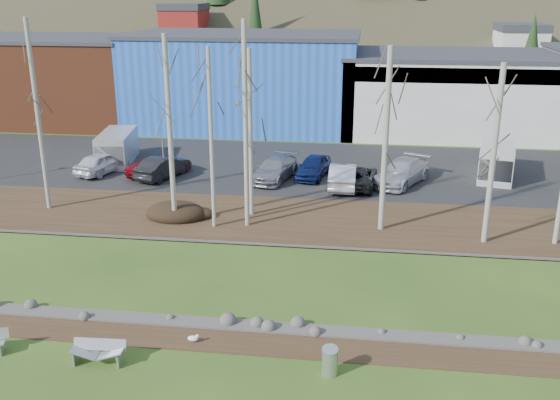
# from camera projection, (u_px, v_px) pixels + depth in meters

# --- Properties ---
(ground) EXTENTS (200.00, 200.00, 0.00)m
(ground) POSITION_uv_depth(u_px,v_px,m) (209.00, 373.00, 20.61)
(ground) COLOR #2E4D19
(ground) RESTS_ON ground
(dirt_strip) EXTENTS (80.00, 1.80, 0.03)m
(dirt_strip) POSITION_uv_depth(u_px,v_px,m) (223.00, 339.00, 22.58)
(dirt_strip) COLOR #382616
(dirt_strip) RESTS_ON ground
(near_bank_rocks) EXTENTS (80.00, 0.80, 0.50)m
(near_bank_rocks) POSITION_uv_depth(u_px,v_px,m) (229.00, 326.00, 23.52)
(near_bank_rocks) COLOR #47423D
(near_bank_rocks) RESTS_ON ground
(river) EXTENTS (80.00, 8.00, 0.90)m
(river) POSITION_uv_depth(u_px,v_px,m) (248.00, 278.00, 27.37)
(river) COLOR black
(river) RESTS_ON ground
(far_bank_rocks) EXTENTS (80.00, 0.80, 0.46)m
(far_bank_rocks) POSITION_uv_depth(u_px,v_px,m) (263.00, 242.00, 31.21)
(far_bank_rocks) COLOR #47423D
(far_bank_rocks) RESTS_ON ground
(far_bank) EXTENTS (80.00, 7.00, 0.15)m
(far_bank) POSITION_uv_depth(u_px,v_px,m) (272.00, 219.00, 34.19)
(far_bank) COLOR #382616
(far_bank) RESTS_ON ground
(parking_lot) EXTENTS (80.00, 14.00, 0.14)m
(parking_lot) POSITION_uv_depth(u_px,v_px,m) (293.00, 167.00, 44.04)
(parking_lot) COLOR black
(parking_lot) RESTS_ON ground
(building_brick) EXTENTS (16.32, 12.24, 7.80)m
(building_brick) POSITION_uv_depth(u_px,v_px,m) (58.00, 79.00, 58.92)
(building_brick) COLOR brown
(building_brick) RESTS_ON ground
(building_blue) EXTENTS (20.40, 12.24, 8.30)m
(building_blue) POSITION_uv_depth(u_px,v_px,m) (245.00, 80.00, 56.60)
(building_blue) COLOR blue
(building_blue) RESTS_ON ground
(building_white) EXTENTS (18.36, 12.24, 6.80)m
(building_white) POSITION_uv_depth(u_px,v_px,m) (447.00, 92.00, 54.58)
(building_white) COLOR beige
(building_white) RESTS_ON ground
(bench_damaged) EXTENTS (1.84, 0.69, 0.81)m
(bench_damaged) POSITION_uv_depth(u_px,v_px,m) (98.00, 352.00, 21.10)
(bench_damaged) COLOR #B8BABD
(bench_damaged) RESTS_ON ground
(litter_bin) EXTENTS (0.56, 0.56, 0.90)m
(litter_bin) POSITION_uv_depth(u_px,v_px,m) (330.00, 362.00, 20.44)
(litter_bin) COLOR #B8BABD
(litter_bin) RESTS_ON ground
(seagull) EXTENTS (0.46, 0.22, 0.33)m
(seagull) POSITION_uv_depth(u_px,v_px,m) (193.00, 338.00, 22.33)
(seagull) COLOR gold
(seagull) RESTS_ON ground
(dirt_mound) EXTENTS (3.32, 2.34, 0.65)m
(dirt_mound) POSITION_uv_depth(u_px,v_px,m) (176.00, 212.00, 34.07)
(dirt_mound) COLOR black
(dirt_mound) RESTS_ON far_bank
(birch_0) EXTENTS (0.24, 0.24, 10.52)m
(birch_0) POSITION_uv_depth(u_px,v_px,m) (38.00, 117.00, 34.00)
(birch_0) COLOR #A29C93
(birch_0) RESTS_ON far_bank
(birch_1) EXTENTS (0.27, 0.27, 9.84)m
(birch_1) POSITION_uv_depth(u_px,v_px,m) (170.00, 132.00, 31.90)
(birch_1) COLOR #A29C93
(birch_1) RESTS_ON far_bank
(birch_2) EXTENTS (0.21, 0.21, 9.29)m
(birch_2) POSITION_uv_depth(u_px,v_px,m) (211.00, 140.00, 31.46)
(birch_2) COLOR #A29C93
(birch_2) RESTS_ON far_bank
(birch_3) EXTENTS (0.25, 0.25, 10.54)m
(birch_3) POSITION_uv_depth(u_px,v_px,m) (246.00, 127.00, 31.41)
(birch_3) COLOR #A29C93
(birch_3) RESTS_ON far_bank
(birch_4) EXTENTS (0.23, 0.23, 9.04)m
(birch_4) POSITION_uv_depth(u_px,v_px,m) (250.00, 134.00, 33.23)
(birch_4) COLOR #A29C93
(birch_4) RESTS_ON far_bank
(birch_5) EXTENTS (0.29, 0.29, 9.35)m
(birch_5) POSITION_uv_depth(u_px,v_px,m) (386.00, 141.00, 31.06)
(birch_5) COLOR #A29C93
(birch_5) RESTS_ON far_bank
(birch_6) EXTENTS (0.27, 0.27, 8.75)m
(birch_6) POSITION_uv_depth(u_px,v_px,m) (493.00, 156.00, 29.54)
(birch_6) COLOR #A29C93
(birch_6) RESTS_ON far_bank
(car_0) EXTENTS (2.94, 4.60, 1.46)m
(car_0) POSITION_uv_depth(u_px,v_px,m) (102.00, 163.00, 42.16)
(car_0) COLOR white
(car_0) RESTS_ON parking_lot
(car_1) EXTENTS (2.89, 4.63, 1.44)m
(car_1) POSITION_uv_depth(u_px,v_px,m) (163.00, 167.00, 41.13)
(car_1) COLOR black
(car_1) RESTS_ON parking_lot
(car_2) EXTENTS (4.08, 5.30, 1.34)m
(car_2) POSITION_uv_depth(u_px,v_px,m) (160.00, 166.00, 41.67)
(car_2) COLOR maroon
(car_2) RESTS_ON parking_lot
(car_3) EXTENTS (3.06, 5.21, 1.42)m
(car_3) POSITION_uv_depth(u_px,v_px,m) (275.00, 169.00, 40.75)
(car_3) COLOR gray
(car_3) RESTS_ON parking_lot
(car_4) EXTENTS (2.46, 4.44, 1.43)m
(car_4) POSITION_uv_depth(u_px,v_px,m) (313.00, 167.00, 41.25)
(car_4) COLOR #0F1B4D
(car_4) RESTS_ON parking_lot
(car_5) EXTENTS (1.65, 4.70, 1.55)m
(car_5) POSITION_uv_depth(u_px,v_px,m) (343.00, 175.00, 39.15)
(car_5) COLOR silver
(car_5) RESTS_ON parking_lot
(car_6) EXTENTS (2.63, 4.94, 1.32)m
(car_6) POSITION_uv_depth(u_px,v_px,m) (358.00, 176.00, 39.30)
(car_6) COLOR black
(car_6) RESTS_ON parking_lot
(car_7) EXTENTS (4.31, 5.64, 1.52)m
(car_7) POSITION_uv_depth(u_px,v_px,m) (402.00, 172.00, 39.85)
(car_7) COLOR silver
(car_7) RESTS_ON parking_lot
(van_white) EXTENTS (3.14, 5.39, 2.21)m
(van_white) POSITION_uv_depth(u_px,v_px,m) (497.00, 162.00, 40.96)
(van_white) COLOR white
(van_white) RESTS_ON parking_lot
(van_grey) EXTENTS (2.86, 5.28, 2.19)m
(van_grey) POSITION_uv_depth(u_px,v_px,m) (117.00, 148.00, 44.47)
(van_grey) COLOR #B1B4B5
(van_grey) RESTS_ON parking_lot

